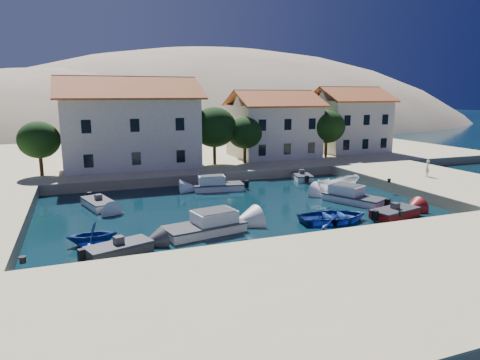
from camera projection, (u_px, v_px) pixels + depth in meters
name	position (u px, v px, depth m)	size (l,w,h in m)	color
ground	(298.00, 250.00, 24.69)	(400.00, 400.00, 0.00)	black
quay_south	(363.00, 285.00, 19.09)	(52.00, 12.00, 1.00)	#C3B685
quay_east	(438.00, 183.00, 40.90)	(11.00, 20.00, 1.00)	#C3B685
quay_north	(181.00, 155.00, 60.11)	(80.00, 36.00, 1.00)	#C3B685
hills	(179.00, 188.00, 149.77)	(254.00, 176.00, 99.00)	tan
building_left	(129.00, 121.00, 47.08)	(14.70, 9.45, 9.70)	beige
building_mid	(273.00, 123.00, 54.41)	(10.50, 8.40, 8.30)	beige
building_right	(349.00, 119.00, 59.46)	(9.45, 8.40, 8.80)	beige
trees	(227.00, 130.00, 48.63)	(37.30, 5.30, 6.45)	#382314
bollards	(308.00, 210.00, 28.98)	(29.36, 9.56, 0.30)	black
motorboat_grey_sw	(119.00, 249.00, 24.03)	(3.90, 2.65, 1.25)	#38393E
cabin_cruiser_south	(204.00, 226.00, 27.63)	(5.58, 3.18, 1.60)	white
rowboat_south	(334.00, 222.00, 30.26)	(3.61, 5.05, 1.05)	navy
motorboat_red_se	(395.00, 213.00, 31.41)	(4.17, 2.61, 1.25)	maroon
cabin_cruiser_east	(354.00, 197.00, 35.45)	(3.99, 5.39, 1.60)	white
boat_east	(338.00, 194.00, 38.73)	(1.70, 4.51, 1.74)	white
motorboat_white_ne	(302.00, 177.00, 45.19)	(2.57, 3.94, 1.25)	white
rowboat_west	(93.00, 244.00, 25.70)	(2.49, 2.88, 1.52)	navy
motorboat_white_west	(99.00, 204.00, 34.04)	(2.72, 4.22, 1.25)	white
cabin_cruiser_north	(218.00, 185.00, 40.10)	(4.91, 2.70, 1.60)	white
pedestrian	(427.00, 168.00, 41.40)	(0.60, 0.39, 1.65)	beige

